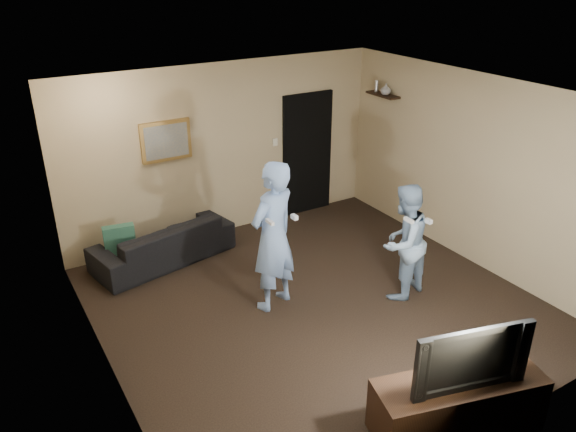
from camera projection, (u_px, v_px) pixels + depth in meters
ground at (316, 304)px, 6.97m from camera, size 5.00×5.00×0.00m
ceiling at (322, 96)px, 5.88m from camera, size 5.00×5.00×0.04m
wall_back at (225, 151)px, 8.36m from camera, size 5.00×0.04×2.60m
wall_front at (494, 319)px, 4.48m from camera, size 5.00×0.04×2.60m
wall_left at (97, 266)px, 5.25m from camera, size 0.04×5.00×2.60m
wall_right at (472, 170)px, 7.60m from camera, size 0.04×5.00×2.60m
sofa at (163, 242)px, 7.88m from camera, size 2.08×1.15×0.58m
throw_pillow at (120, 240)px, 7.52m from camera, size 0.42×0.19×0.41m
painting_frame at (166, 141)px, 7.80m from camera, size 0.72×0.05×0.57m
painting_canvas at (167, 141)px, 7.77m from camera, size 0.62×0.01×0.47m
doorway at (307, 154)px, 9.15m from camera, size 0.90×0.06×2.00m
light_switch at (275, 142)px, 8.74m from camera, size 0.08×0.02×0.12m
wall_shelf at (383, 95)px, 8.65m from camera, size 0.20×0.60×0.03m
shelf_vase at (386, 89)px, 8.56m from camera, size 0.19×0.19×0.17m
shelf_figurine at (376, 86)px, 8.74m from camera, size 0.06×0.06×0.18m
tv_console at (457, 405)px, 5.07m from camera, size 1.63×0.89×0.56m
television at (466, 352)px, 4.82m from camera, size 1.08×0.42×0.62m
wii_player_left at (273, 237)px, 6.60m from camera, size 0.79×0.65×1.87m
wii_player_right at (403, 242)px, 6.88m from camera, size 0.84×0.73×1.49m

